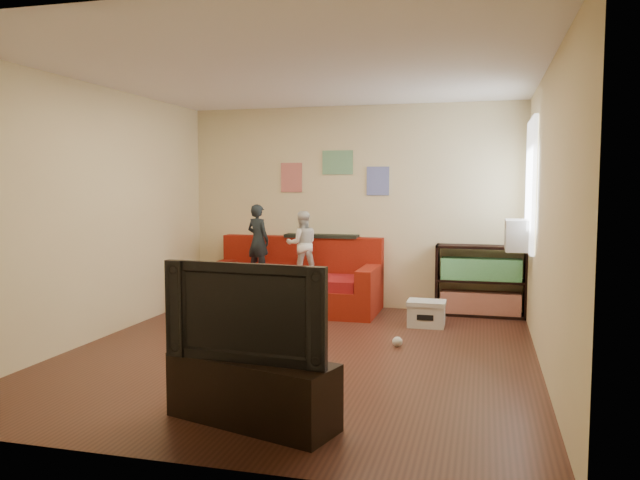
% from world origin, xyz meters
% --- Properties ---
extents(room_shell, '(4.52, 5.02, 2.72)m').
position_xyz_m(room_shell, '(0.00, 0.00, 1.35)').
color(room_shell, '#4E281D').
rests_on(room_shell, ground).
extents(sofa, '(2.23, 1.03, 0.98)m').
position_xyz_m(sofa, '(-0.68, 2.08, 0.33)').
color(sofa, maroon).
rests_on(sofa, ground).
extents(child_a, '(0.40, 0.33, 0.93)m').
position_xyz_m(child_a, '(-1.13, 1.90, 0.93)').
color(child_a, black).
rests_on(child_a, sofa).
extents(child_b, '(0.51, 0.46, 0.85)m').
position_xyz_m(child_b, '(-0.53, 1.90, 0.89)').
color(child_b, silver).
rests_on(child_b, sofa).
extents(coffee_table, '(0.92, 0.51, 0.41)m').
position_xyz_m(coffee_table, '(-0.67, 0.75, 0.36)').
color(coffee_table, tan).
rests_on(coffee_table, ground).
extents(remote, '(0.19, 0.07, 0.02)m').
position_xyz_m(remote, '(-0.92, 0.63, 0.42)').
color(remote, black).
rests_on(remote, coffee_table).
extents(game_controller, '(0.14, 0.05, 0.03)m').
position_xyz_m(game_controller, '(-0.47, 0.80, 0.43)').
color(game_controller, silver).
rests_on(game_controller, coffee_table).
extents(bookshelf, '(1.12, 0.33, 0.89)m').
position_xyz_m(bookshelf, '(1.70, 2.30, 0.40)').
color(bookshelf, black).
rests_on(bookshelf, ground).
extents(window, '(0.04, 1.08, 1.48)m').
position_xyz_m(window, '(2.22, 1.65, 1.64)').
color(window, white).
rests_on(window, room_shell).
extents(ac_unit, '(0.28, 0.55, 0.35)m').
position_xyz_m(ac_unit, '(2.10, 1.65, 1.08)').
color(ac_unit, '#B7B2A3').
rests_on(ac_unit, window).
extents(artwork_left, '(0.30, 0.01, 0.40)m').
position_xyz_m(artwork_left, '(-0.85, 2.48, 1.75)').
color(artwork_left, '#D87266').
rests_on(artwork_left, room_shell).
extents(artwork_center, '(0.42, 0.01, 0.32)m').
position_xyz_m(artwork_center, '(-0.20, 2.48, 1.95)').
color(artwork_center, '#72B27F').
rests_on(artwork_center, room_shell).
extents(artwork_right, '(0.30, 0.01, 0.38)m').
position_xyz_m(artwork_right, '(0.35, 2.48, 1.70)').
color(artwork_right, '#727FCC').
rests_on(artwork_right, room_shell).
extents(file_box, '(0.44, 0.33, 0.30)m').
position_xyz_m(file_box, '(1.10, 1.52, 0.15)').
color(file_box, beige).
rests_on(file_box, ground).
extents(tv_stand, '(1.29, 0.73, 0.46)m').
position_xyz_m(tv_stand, '(0.20, -1.79, 0.23)').
color(tv_stand, black).
rests_on(tv_stand, ground).
extents(television, '(1.18, 0.25, 0.67)m').
position_xyz_m(television, '(0.20, -1.79, 0.80)').
color(television, black).
rests_on(television, tv_stand).
extents(tissue, '(0.12, 0.12, 0.10)m').
position_xyz_m(tissue, '(0.89, 0.51, 0.05)').
color(tissue, beige).
rests_on(tissue, ground).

